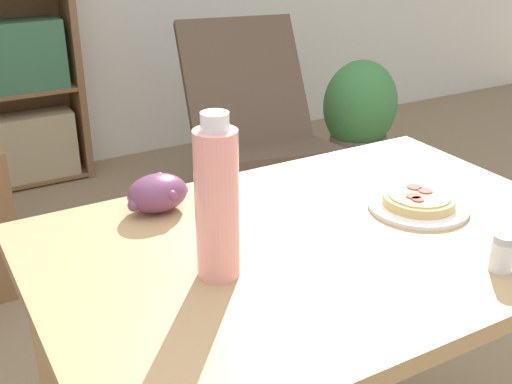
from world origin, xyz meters
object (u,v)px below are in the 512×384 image
object	(u,v)px
pizza_on_plate	(418,202)
bookshelf	(13,52)
grape_bunch	(158,193)
drink_bottle	(217,203)
potted_plant_floor	(360,115)
lounge_chair_far	(256,158)
salt_shaker	(502,253)

from	to	relation	value
pizza_on_plate	bookshelf	distance (m)	2.49
grape_bunch	bookshelf	size ratio (longest dim) A/B	0.09
drink_bottle	potted_plant_floor	xyz separation A→B (m)	(1.73, 1.77, -0.60)
pizza_on_plate	lounge_chair_far	world-z (taller)	lounge_chair_far
drink_bottle	lounge_chair_far	world-z (taller)	drink_bottle
grape_bunch	potted_plant_floor	size ratio (longest dim) A/B	0.23
bookshelf	potted_plant_floor	bearing A→B (deg)	-23.68
grape_bunch	drink_bottle	bearing A→B (deg)	-90.89
grape_bunch	lounge_chair_far	xyz separation A→B (m)	(0.95, 1.24, -0.53)
salt_shaker	lounge_chair_far	bearing A→B (deg)	73.97
pizza_on_plate	drink_bottle	xyz separation A→B (m)	(-0.49, -0.03, 0.13)
grape_bunch	bookshelf	world-z (taller)	bookshelf
potted_plant_floor	lounge_chair_far	bearing A→B (deg)	-163.82
pizza_on_plate	lounge_chair_far	bearing A→B (deg)	73.01
pizza_on_plate	potted_plant_floor	world-z (taller)	pizza_on_plate
salt_shaker	bookshelf	distance (m)	2.74
grape_bunch	pizza_on_plate	bearing A→B (deg)	-28.91
pizza_on_plate	potted_plant_floor	xyz separation A→B (m)	(1.24, 1.74, -0.48)
pizza_on_plate	bookshelf	bearing A→B (deg)	99.06
salt_shaker	lounge_chair_far	world-z (taller)	lounge_chair_far
grape_bunch	drink_bottle	size ratio (longest dim) A/B	0.47
lounge_chair_far	bookshelf	xyz separation A→B (m)	(-0.85, 0.94, 0.41)
grape_bunch	bookshelf	bearing A→B (deg)	87.52
pizza_on_plate	lounge_chair_far	size ratio (longest dim) A/B	0.24
lounge_chair_far	potted_plant_floor	xyz separation A→B (m)	(0.78, 0.23, 0.03)
grape_bunch	lounge_chair_far	size ratio (longest dim) A/B	0.16
drink_bottle	potted_plant_floor	bearing A→B (deg)	45.55
salt_shaker	pizza_on_plate	bearing A→B (deg)	79.62
pizza_on_plate	grape_bunch	distance (m)	0.56
drink_bottle	potted_plant_floor	world-z (taller)	drink_bottle
lounge_chair_far	pizza_on_plate	bearing A→B (deg)	-95.19
grape_bunch	bookshelf	xyz separation A→B (m)	(0.09, 2.19, -0.12)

